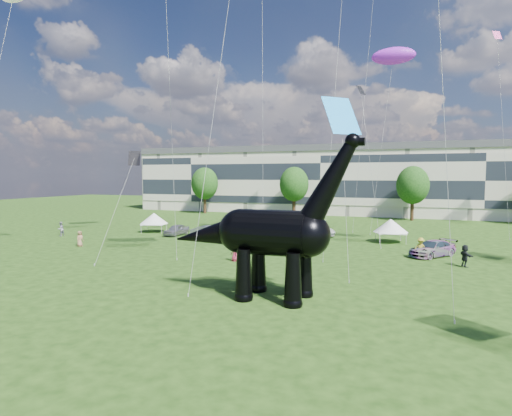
% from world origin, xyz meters
% --- Properties ---
extents(ground, '(220.00, 220.00, 0.00)m').
position_xyz_m(ground, '(0.00, 0.00, 0.00)').
color(ground, '#16330C').
rests_on(ground, ground).
extents(terrace_row, '(78.00, 11.00, 12.00)m').
position_xyz_m(terrace_row, '(-8.00, 62.00, 6.00)').
color(terrace_row, beige).
rests_on(terrace_row, ground).
extents(tree_far_left, '(5.20, 5.20, 9.44)m').
position_xyz_m(tree_far_left, '(-30.00, 53.00, 6.29)').
color(tree_far_left, '#382314').
rests_on(tree_far_left, ground).
extents(tree_mid_left, '(5.20, 5.20, 9.44)m').
position_xyz_m(tree_mid_left, '(-12.00, 53.00, 6.29)').
color(tree_mid_left, '#382314').
rests_on(tree_mid_left, ground).
extents(tree_mid_right, '(5.20, 5.20, 9.44)m').
position_xyz_m(tree_mid_right, '(8.00, 53.00, 6.29)').
color(tree_mid_right, '#382314').
rests_on(tree_mid_right, ground).
extents(dinosaur_sculpture, '(12.28, 3.47, 10.05)m').
position_xyz_m(dinosaur_sculpture, '(0.51, 2.95, 3.80)').
color(dinosaur_sculpture, black).
rests_on(dinosaur_sculpture, ground).
extents(car_silver, '(1.87, 4.06, 1.35)m').
position_xyz_m(car_silver, '(-18.80, 24.23, 0.67)').
color(car_silver, '#ADACB0').
rests_on(car_silver, ground).
extents(car_grey, '(4.67, 1.67, 1.53)m').
position_xyz_m(car_grey, '(-13.53, 23.07, 0.77)').
color(car_grey, gray).
rests_on(car_grey, ground).
extents(car_white, '(5.84, 4.61, 1.48)m').
position_xyz_m(car_white, '(-2.75, 29.94, 0.74)').
color(car_white, silver).
rests_on(car_white, ground).
extents(car_dark, '(4.69, 5.28, 1.47)m').
position_xyz_m(car_dark, '(10.29, 20.60, 0.73)').
color(car_dark, '#595960').
rests_on(car_dark, ground).
extents(gazebo_near, '(4.53, 4.53, 2.60)m').
position_xyz_m(gazebo_near, '(6.19, 27.91, 1.83)').
color(gazebo_near, white).
rests_on(gazebo_near, ground).
extents(gazebo_left, '(4.55, 4.55, 2.50)m').
position_xyz_m(gazebo_left, '(-23.19, 25.92, 1.75)').
color(gazebo_left, white).
rests_on(gazebo_left, ground).
extents(visitors, '(56.62, 26.40, 1.86)m').
position_xyz_m(visitors, '(-1.91, 18.19, 0.88)').
color(visitors, '#2D5572').
rests_on(visitors, ground).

